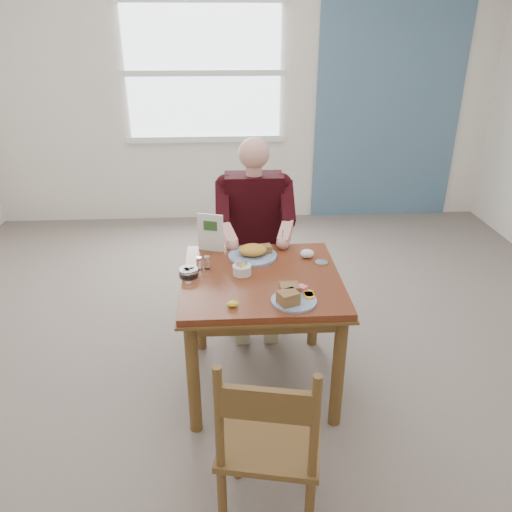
{
  "coord_description": "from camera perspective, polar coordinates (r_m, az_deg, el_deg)",
  "views": [
    {
      "loc": [
        -0.18,
        -2.54,
        2.06
      ],
      "look_at": [
        -0.03,
        0.0,
        0.88
      ],
      "focal_mm": 35.0,
      "sensor_mm": 36.0,
      "label": 1
    }
  ],
  "objects": [
    {
      "name": "lemon_wedge",
      "position": [
        2.56,
        -2.67,
        -5.49
      ],
      "size": [
        0.07,
        0.06,
        0.03
      ],
      "primitive_type": "ellipsoid",
      "rotation": [
        0.0,
        0.0,
        -0.43
      ],
      "color": "yellow",
      "rests_on": "table"
    },
    {
      "name": "floor",
      "position": [
        3.27,
        0.57,
        -14.04
      ],
      "size": [
        6.0,
        6.0,
        0.0
      ],
      "primitive_type": "plane",
      "color": "slate",
      "rests_on": "ground"
    },
    {
      "name": "diner",
      "position": [
        3.48,
        -0.18,
        3.93
      ],
      "size": [
        0.53,
        0.56,
        1.39
      ],
      "color": "#9C9275",
      "rests_on": "chair_far"
    },
    {
      "name": "wall_back",
      "position": [
        5.58,
        -1.61,
        18.17
      ],
      "size": [
        5.5,
        0.0,
        5.5
      ],
      "primitive_type": "plane",
      "rotation": [
        1.57,
        0.0,
        0.0
      ],
      "color": "white",
      "rests_on": "ground"
    },
    {
      "name": "window",
      "position": [
        5.53,
        -6.04,
        20.07
      ],
      "size": [
        1.72,
        0.04,
        1.42
      ],
      "color": "white",
      "rests_on": "wall_back"
    },
    {
      "name": "accent_panel",
      "position": [
        5.84,
        15.11,
        17.68
      ],
      "size": [
        1.6,
        0.02,
        2.8
      ],
      "primitive_type": "cube",
      "color": "slate",
      "rests_on": "ground"
    },
    {
      "name": "chair_near",
      "position": [
        2.22,
        1.56,
        -20.57
      ],
      "size": [
        0.49,
        0.49,
        0.95
      ],
      "color": "brown",
      "rests_on": "ground"
    },
    {
      "name": "napkin",
      "position": [
        3.09,
        5.86,
        0.28
      ],
      "size": [
        0.09,
        0.08,
        0.05
      ],
      "primitive_type": "ellipsoid",
      "rotation": [
        0.0,
        0.0,
        -0.15
      ],
      "color": "white",
      "rests_on": "table"
    },
    {
      "name": "menu",
      "position": [
        3.15,
        -5.22,
        2.71
      ],
      "size": [
        0.16,
        0.06,
        0.25
      ],
      "color": "white",
      "rests_on": "table"
    },
    {
      "name": "far_plate",
      "position": [
        3.08,
        -0.29,
        0.41
      ],
      "size": [
        0.35,
        0.35,
        0.08
      ],
      "color": "white",
      "rests_on": "table"
    },
    {
      "name": "near_plate",
      "position": [
        2.6,
        4.12,
        -4.63
      ],
      "size": [
        0.3,
        0.3,
        0.08
      ],
      "color": "white",
      "rests_on": "table"
    },
    {
      "name": "metal_dish",
      "position": [
        3.04,
        7.48,
        -0.74
      ],
      "size": [
        0.09,
        0.09,
        0.01
      ],
      "primitive_type": "cylinder",
      "rotation": [
        0.0,
        0.0,
        -0.23
      ],
      "color": "silver",
      "rests_on": "table"
    },
    {
      "name": "creamer",
      "position": [
        2.87,
        -7.72,
        -1.87
      ],
      "size": [
        0.14,
        0.14,
        0.05
      ],
      "color": "white",
      "rests_on": "table"
    },
    {
      "name": "shakers",
      "position": [
        2.94,
        -6.04,
        -0.79
      ],
      "size": [
        0.09,
        0.05,
        0.08
      ],
      "color": "white",
      "rests_on": "table"
    },
    {
      "name": "table",
      "position": [
        2.91,
        0.62,
        -4.25
      ],
      "size": [
        0.92,
        0.92,
        0.75
      ],
      "color": "brown",
      "rests_on": "ground"
    },
    {
      "name": "caddy",
      "position": [
        2.87,
        -1.62,
        -1.57
      ],
      "size": [
        0.13,
        0.13,
        0.08
      ],
      "color": "white",
      "rests_on": "table"
    },
    {
      "name": "chair_far",
      "position": [
        3.7,
        -0.25,
        -0.38
      ],
      "size": [
        0.42,
        0.42,
        0.95
      ],
      "color": "brown",
      "rests_on": "ground"
    }
  ]
}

